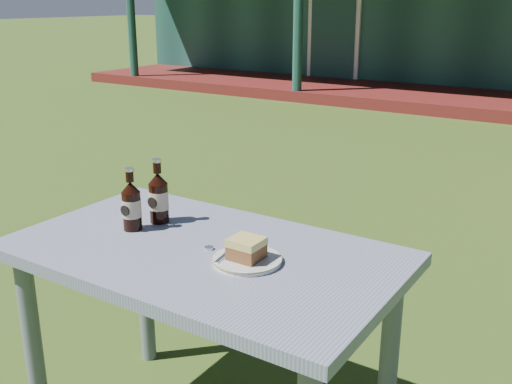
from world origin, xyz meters
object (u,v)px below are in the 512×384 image
Objects in this scene: cafe_table at (204,278)px; cake_slice at (246,248)px; cola_bottle_near at (159,197)px; cola_bottle_far at (131,205)px; plate at (247,260)px.

cake_slice is (0.17, -0.01, 0.15)m from cafe_table.
cafe_table is at bearing -21.06° from cola_bottle_near.
cake_slice is 0.41× the size of cola_bottle_near.
cola_bottle_near reaches higher than cola_bottle_far.
cola_bottle_far is at bearing 179.88° from cafe_table.
cola_bottle_far is (-0.46, 0.01, 0.08)m from plate.
cola_bottle_near reaches higher than plate.
plate is 0.47m from cola_bottle_far.
plate is 0.92× the size of cola_bottle_near.
cake_slice is at bearing -14.90° from cola_bottle_near.
plate is 2.22× the size of cake_slice.
cola_bottle_near is (-0.44, 0.11, 0.08)m from plate.
plate is 0.04m from cake_slice.
cake_slice is 0.46m from cola_bottle_far.
cola_bottle_far is at bearing 178.63° from plate.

